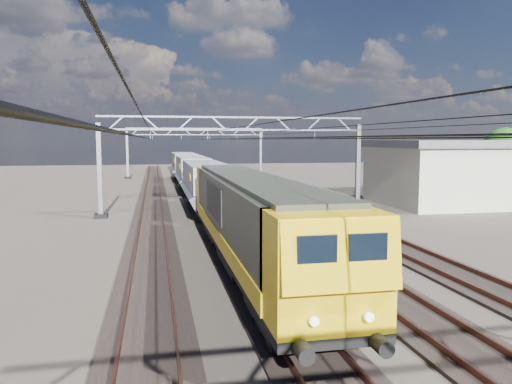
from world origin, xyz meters
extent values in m
plane|color=#2C2721|center=(0.00, 0.00, 0.00)|extent=(160.00, 160.00, 0.00)
cube|color=black|center=(-6.00, 0.00, 0.06)|extent=(2.60, 140.00, 0.12)
cube|color=brown|center=(-6.72, 0.00, 0.22)|extent=(0.08, 140.00, 0.16)
cube|color=brown|center=(-5.28, 0.00, 0.22)|extent=(0.08, 140.00, 0.16)
cube|color=black|center=(-2.00, 0.00, 0.06)|extent=(2.60, 140.00, 0.12)
cube|color=brown|center=(-2.72, 0.00, 0.22)|extent=(0.08, 140.00, 0.16)
cube|color=brown|center=(-1.28, 0.00, 0.22)|extent=(0.08, 140.00, 0.16)
cube|color=black|center=(2.00, 0.00, 0.06)|extent=(2.60, 140.00, 0.12)
cube|color=brown|center=(1.28, 0.00, 0.22)|extent=(0.08, 140.00, 0.16)
cube|color=brown|center=(2.72, 0.00, 0.22)|extent=(0.08, 140.00, 0.16)
cube|color=black|center=(6.00, 0.00, 0.06)|extent=(2.60, 140.00, 0.12)
cube|color=brown|center=(5.28, 0.00, 0.22)|extent=(0.08, 140.00, 0.16)
cube|color=brown|center=(6.72, 0.00, 0.22)|extent=(0.08, 140.00, 0.16)
cube|color=gray|center=(-9.50, 4.00, 3.30)|extent=(0.30, 0.30, 6.60)
cube|color=gray|center=(9.50, 4.00, 3.30)|extent=(0.30, 0.30, 6.60)
cube|color=black|center=(-9.50, 4.00, 0.15)|extent=(0.90, 0.90, 0.30)
cube|color=black|center=(9.50, 4.00, 0.15)|extent=(0.90, 0.90, 0.30)
cube|color=gray|center=(0.00, 4.00, 7.05)|extent=(19.30, 0.18, 0.12)
cube|color=gray|center=(0.00, 4.00, 6.15)|extent=(19.30, 0.18, 0.12)
cube|color=gray|center=(-8.31, 4.00, 6.60)|extent=(1.03, 0.10, 0.94)
cube|color=gray|center=(-5.94, 4.00, 6.60)|extent=(1.03, 0.10, 0.94)
cube|color=gray|center=(-3.56, 4.00, 6.60)|extent=(1.03, 0.10, 0.94)
cube|color=gray|center=(-1.19, 4.00, 6.60)|extent=(1.03, 0.10, 0.94)
cube|color=gray|center=(1.19, 4.00, 6.60)|extent=(1.03, 0.10, 0.94)
cube|color=gray|center=(3.56, 4.00, 6.60)|extent=(1.03, 0.10, 0.94)
cube|color=gray|center=(5.94, 4.00, 6.60)|extent=(1.03, 0.10, 0.94)
cube|color=gray|center=(8.31, 4.00, 6.60)|extent=(1.03, 0.10, 0.94)
cube|color=gray|center=(-6.00, 4.00, 5.82)|extent=(0.06, 0.06, 0.65)
cube|color=gray|center=(-2.00, 4.00, 5.82)|extent=(0.06, 0.06, 0.65)
cube|color=gray|center=(2.00, 4.00, 5.82)|extent=(0.06, 0.06, 0.65)
cube|color=gray|center=(6.00, 4.00, 5.82)|extent=(0.06, 0.06, 0.65)
cube|color=gray|center=(-9.50, 40.00, 3.30)|extent=(0.30, 0.30, 6.60)
cube|color=gray|center=(9.50, 40.00, 3.30)|extent=(0.30, 0.30, 6.60)
cube|color=black|center=(-9.50, 40.00, 0.15)|extent=(0.90, 0.90, 0.30)
cube|color=black|center=(9.50, 40.00, 0.15)|extent=(0.90, 0.90, 0.30)
cube|color=gray|center=(0.00, 40.00, 7.05)|extent=(19.30, 0.18, 0.12)
cube|color=gray|center=(0.00, 40.00, 6.15)|extent=(19.30, 0.18, 0.12)
cube|color=gray|center=(-8.31, 40.00, 6.60)|extent=(1.03, 0.10, 0.94)
cube|color=gray|center=(-5.94, 40.00, 6.60)|extent=(1.03, 0.10, 0.94)
cube|color=gray|center=(-3.56, 40.00, 6.60)|extent=(1.03, 0.10, 0.94)
cube|color=gray|center=(-1.19, 40.00, 6.60)|extent=(1.03, 0.10, 0.94)
cube|color=gray|center=(1.19, 40.00, 6.60)|extent=(1.03, 0.10, 0.94)
cube|color=gray|center=(3.56, 40.00, 6.60)|extent=(1.03, 0.10, 0.94)
cube|color=gray|center=(5.94, 40.00, 6.60)|extent=(1.03, 0.10, 0.94)
cube|color=gray|center=(8.31, 40.00, 6.60)|extent=(1.03, 0.10, 0.94)
cube|color=gray|center=(-6.00, 40.00, 5.82)|extent=(0.06, 0.06, 0.65)
cube|color=gray|center=(-2.00, 40.00, 5.82)|extent=(0.06, 0.06, 0.65)
cube|color=gray|center=(2.00, 40.00, 5.82)|extent=(0.06, 0.06, 0.65)
cube|color=gray|center=(6.00, 40.00, 5.82)|extent=(0.06, 0.06, 0.65)
cylinder|color=black|center=(-6.00, 8.00, 5.50)|extent=(0.03, 140.00, 0.03)
cylinder|color=black|center=(-6.00, 8.00, 6.00)|extent=(0.03, 140.00, 0.03)
cylinder|color=black|center=(-2.00, 8.00, 5.50)|extent=(0.03, 140.00, 0.03)
cylinder|color=black|center=(-2.00, 8.00, 6.00)|extent=(0.03, 140.00, 0.03)
cylinder|color=black|center=(2.00, 8.00, 5.50)|extent=(0.03, 140.00, 0.03)
cylinder|color=black|center=(2.00, 8.00, 6.00)|extent=(0.03, 140.00, 0.03)
cylinder|color=black|center=(6.00, 8.00, 5.50)|extent=(0.03, 140.00, 0.03)
cylinder|color=black|center=(6.00, 8.00, 6.00)|extent=(0.03, 140.00, 0.03)
cube|color=black|center=(-2.00, -18.74, 0.75)|extent=(2.20, 3.60, 0.60)
cube|color=black|center=(-2.00, -5.74, 0.75)|extent=(2.20, 3.60, 0.60)
cube|color=black|center=(-2.00, -12.24, 1.13)|extent=(2.65, 20.00, 0.25)
cube|color=black|center=(-2.00, -12.24, 0.75)|extent=(2.20, 4.50, 0.75)
cube|color=#2C3128|center=(-2.00, -12.24, 2.55)|extent=(2.65, 17.00, 2.60)
cube|color=#E0B70B|center=(-3.34, -12.24, 1.55)|extent=(0.04, 17.00, 0.60)
cube|color=#E0B70B|center=(-0.66, -12.24, 1.55)|extent=(0.04, 17.00, 0.60)
cube|color=black|center=(-3.35, -11.24, 2.90)|extent=(0.05, 5.00, 1.40)
cube|color=black|center=(-0.65, -11.24, 2.90)|extent=(0.05, 5.00, 1.40)
cube|color=#2C3128|center=(-2.00, -12.24, 3.92)|extent=(2.25, 18.00, 0.15)
cube|color=#E0B70B|center=(-2.00, -21.34, 2.55)|extent=(2.65, 1.80, 2.60)
cube|color=#E0B70B|center=(-2.00, -22.29, 3.05)|extent=(2.60, 0.46, 1.52)
cube|color=black|center=(-2.55, -22.39, 3.15)|extent=(0.85, 0.08, 0.75)
cube|color=black|center=(-1.45, -22.39, 3.15)|extent=(0.85, 0.08, 0.75)
cylinder|color=black|center=(-2.85, -22.54, 1.15)|extent=(0.36, 0.50, 0.36)
cylinder|color=black|center=(-1.15, -22.54, 1.15)|extent=(0.36, 0.50, 0.36)
cylinder|color=white|center=(-2.60, -22.44, 1.75)|extent=(0.20, 0.08, 0.20)
cylinder|color=white|center=(-1.40, -22.44, 1.75)|extent=(0.20, 0.08, 0.20)
cube|color=#E0B70B|center=(-2.00, -3.14, 2.55)|extent=(2.65, 1.80, 2.60)
cube|color=#E0B70B|center=(-2.00, -2.19, 3.05)|extent=(2.60, 0.46, 1.52)
cube|color=black|center=(-2.55, -2.09, 3.15)|extent=(0.85, 0.08, 0.75)
cube|color=black|center=(-1.45, -2.09, 3.15)|extent=(0.85, 0.08, 0.75)
cylinder|color=black|center=(-2.85, -1.94, 1.15)|extent=(0.36, 0.50, 0.36)
cylinder|color=black|center=(-1.15, -1.94, 1.15)|extent=(0.36, 0.50, 0.36)
cylinder|color=white|center=(-2.60, -2.04, 1.75)|extent=(0.20, 0.08, 0.20)
cylinder|color=white|center=(-1.40, -2.04, 1.75)|extent=(0.20, 0.08, 0.20)
cube|color=black|center=(-2.00, 0.96, 0.72)|extent=(2.20, 2.60, 0.55)
cube|color=black|center=(-2.00, 9.96, 0.72)|extent=(2.20, 2.60, 0.55)
cube|color=black|center=(-2.00, 5.46, 1.08)|extent=(2.40, 13.00, 0.20)
cube|color=gray|center=(-2.00, 5.46, 2.80)|extent=(2.80, 12.00, 1.80)
cube|color=#4B4E54|center=(-2.95, 5.46, 1.55)|extent=(1.48, 12.00, 1.36)
cube|color=#4B4E54|center=(-1.05, 5.46, 1.55)|extent=(1.48, 12.00, 1.36)
cube|color=#E0B70B|center=(-3.42, 2.46, 2.90)|extent=(0.04, 1.20, 0.50)
cube|color=black|center=(-2.00, 15.16, 0.72)|extent=(2.20, 2.60, 0.55)
cube|color=black|center=(-2.00, 24.16, 0.72)|extent=(2.20, 2.60, 0.55)
cube|color=black|center=(-2.00, 19.66, 1.08)|extent=(2.40, 13.00, 0.20)
cube|color=gray|center=(-2.00, 19.66, 2.80)|extent=(2.80, 12.00, 1.80)
cube|color=#4B4E54|center=(-2.95, 19.66, 1.55)|extent=(1.48, 12.00, 1.36)
cube|color=#4B4E54|center=(-1.05, 19.66, 1.55)|extent=(1.48, 12.00, 1.36)
cube|color=#E0B70B|center=(-3.42, 16.66, 2.90)|extent=(0.04, 1.20, 0.50)
cube|color=black|center=(-2.00, 29.36, 0.72)|extent=(2.20, 2.60, 0.55)
cube|color=black|center=(-2.00, 38.36, 0.72)|extent=(2.20, 2.60, 0.55)
cube|color=black|center=(-2.00, 33.86, 1.08)|extent=(2.40, 13.00, 0.20)
cube|color=gray|center=(-2.00, 33.86, 2.80)|extent=(2.80, 12.00, 1.80)
cube|color=#4B4E54|center=(-2.95, 33.86, 1.55)|extent=(1.48, 12.00, 1.36)
cube|color=#4B4E54|center=(-1.05, 33.86, 1.55)|extent=(1.48, 12.00, 1.36)
cube|color=#E0B70B|center=(-3.42, 30.86, 2.90)|extent=(0.04, 1.20, 0.50)
cube|color=beige|center=(22.00, 6.00, 2.40)|extent=(18.00, 10.00, 4.80)
cube|color=slate|center=(22.00, 6.00, 5.10)|extent=(18.60, 10.60, 0.60)
cylinder|color=#342017|center=(30.00, 14.00, 1.60)|extent=(0.70, 0.70, 3.20)
sphere|color=#163A0F|center=(30.00, 14.00, 4.48)|extent=(4.48, 4.48, 4.48)
camera|label=1|loc=(-5.72, -31.85, 5.44)|focal=35.00mm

